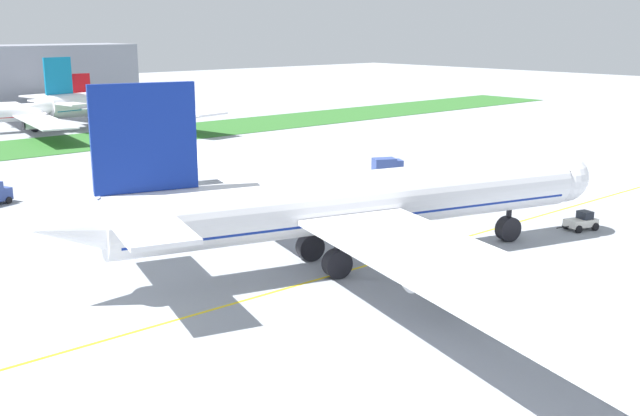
% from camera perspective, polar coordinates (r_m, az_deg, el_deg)
% --- Properties ---
extents(ground_plane, '(600.00, 600.00, 0.00)m').
position_cam_1_polar(ground_plane, '(77.41, 4.84, -3.82)').
color(ground_plane, '#9399A0').
rests_on(ground_plane, ground).
extents(apron_taxi_line, '(280.00, 0.36, 0.01)m').
position_cam_1_polar(apron_taxi_line, '(77.02, 5.16, -3.91)').
color(apron_taxi_line, yellow).
rests_on(apron_taxi_line, ground).
extents(grass_median_strip, '(320.00, 24.00, 0.10)m').
position_cam_1_polar(grass_median_strip, '(158.19, -21.03, 4.34)').
color(grass_median_strip, '#2D6628').
rests_on(grass_median_strip, ground).
extents(airliner_foreground, '(58.11, 94.21, 18.59)m').
position_cam_1_polar(airliner_foreground, '(73.57, 2.38, 0.39)').
color(airliner_foreground, white).
rests_on(airliner_foreground, ground).
extents(pushback_tug, '(5.57, 3.21, 2.17)m').
position_cam_1_polar(pushback_tug, '(92.77, 19.25, -0.97)').
color(pushback_tug, white).
rests_on(pushback_tug, ground).
extents(ground_crew_marshaller_front, '(0.42, 0.48, 1.58)m').
position_cam_1_polar(ground_crew_marshaller_front, '(66.24, 21.02, -6.89)').
color(ground_crew_marshaller_front, black).
rests_on(ground_crew_marshaller_front, ground).
extents(service_truck_fuel_bowser, '(5.24, 4.22, 2.52)m').
position_cam_1_polar(service_truck_fuel_bowser, '(121.52, 5.14, 3.28)').
color(service_truck_fuel_bowser, '#33478C').
rests_on(service_truck_fuel_bowser, ground).
extents(parked_airliner_far_centre, '(38.36, 61.36, 12.52)m').
position_cam_1_polar(parked_airliner_far_centre, '(182.35, -21.67, 6.74)').
color(parked_airliner_far_centre, white).
rests_on(parked_airliner_far_centre, ground).
extents(parked_airliner_far_right, '(45.69, 72.00, 16.48)m').
position_cam_1_polar(parked_airliner_far_right, '(188.43, -15.24, 7.82)').
color(parked_airliner_far_right, white).
rests_on(parked_airliner_far_right, ground).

